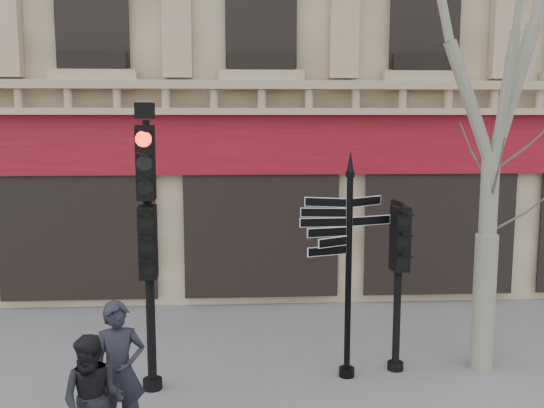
{
  "coord_description": "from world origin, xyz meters",
  "views": [
    {
      "loc": [
        -0.52,
        -8.23,
        4.15
      ],
      "look_at": [
        -0.01,
        0.6,
        2.9
      ],
      "focal_mm": 40.0,
      "sensor_mm": 36.0,
      "label": 1
    }
  ],
  "objects": [
    {
      "name": "pedestrian_b",
      "position": [
        -2.26,
        -1.3,
        0.81
      ],
      "size": [
        0.85,
        0.7,
        1.61
      ],
      "primitive_type": "imported",
      "rotation": [
        0.0,
        0.0,
        -0.12
      ],
      "color": "black",
      "rests_on": "ground"
    },
    {
      "name": "pedestrian_a",
      "position": [
        -2.06,
        -0.72,
        0.92
      ],
      "size": [
        0.76,
        0.58,
        1.85
      ],
      "primitive_type": "imported",
      "rotation": [
        0.0,
        0.0,
        0.23
      ],
      "color": "black",
      "rests_on": "ground"
    },
    {
      "name": "fingerpost",
      "position": [
        1.23,
        1.03,
        2.46
      ],
      "size": [
        1.72,
        1.72,
        3.67
      ],
      "rotation": [
        0.0,
        0.0,
        0.13
      ],
      "color": "black",
      "rests_on": "ground"
    },
    {
      "name": "traffic_signal_main",
      "position": [
        -1.86,
        0.75,
        2.77
      ],
      "size": [
        0.49,
        0.36,
        4.38
      ],
      "rotation": [
        0.0,
        0.0,
        0.03
      ],
      "color": "black",
      "rests_on": "ground"
    },
    {
      "name": "ground",
      "position": [
        0.0,
        0.0,
        0.0
      ],
      "size": [
        80.0,
        80.0,
        0.0
      ],
      "primitive_type": "plane",
      "color": "slate",
      "rests_on": "ground"
    },
    {
      "name": "traffic_signal_secondary",
      "position": [
        2.08,
        1.24,
        1.93
      ],
      "size": [
        0.5,
        0.38,
        2.76
      ],
      "rotation": [
        0.0,
        0.0,
        0.11
      ],
      "color": "black",
      "rests_on": "ground"
    }
  ]
}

